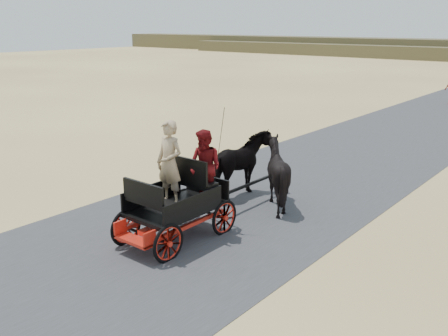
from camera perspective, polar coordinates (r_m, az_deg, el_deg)
The scene contains 8 objects.
ground at distance 11.10m, azimuth -4.88°, elevation -7.28°, with size 140.00×140.00×0.00m, color tan.
road at distance 11.10m, azimuth -4.88°, elevation -7.25°, with size 6.00×140.00×0.01m, color #38383A.
ridge_near at distance 75.18m, azimuth 9.80°, elevation 13.25°, with size 40.00×4.00×1.60m, color brown.
carriage at distance 10.67m, azimuth -5.47°, elevation -6.21°, with size 1.30×2.40×0.72m, color black, non-canonical shape.
horse_left at distance 12.99m, azimuth 2.02°, elevation 0.28°, with size 0.91×2.01×1.70m, color black.
horse_right at distance 12.39m, azimuth 6.08°, elevation -0.60°, with size 1.37×1.54×1.70m, color black.
driver_man at distance 10.42m, azimuth -6.25°, elevation 0.56°, with size 0.66×0.43×1.80m, color tan.
passenger_woman at distance 10.51m, azimuth -2.18°, elevation 0.14°, with size 0.77×0.60×1.58m, color #660C0F.
Camera 1 is at (7.14, -7.27, 4.42)m, focal length 40.00 mm.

